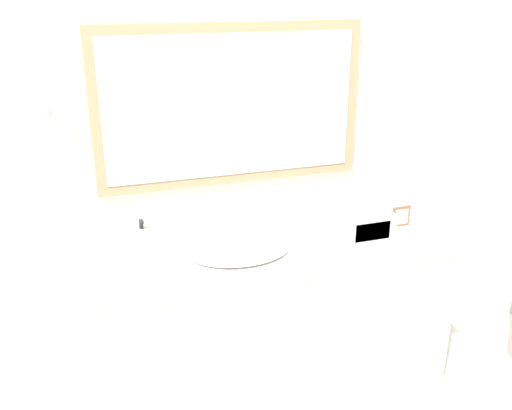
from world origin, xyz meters
name	(u,v)px	position (x,y,z in m)	size (l,w,h in m)	color
wall_back	(242,141)	(0.00, 0.64, 1.28)	(8.00, 0.18, 2.55)	white
vanity_counter	(264,328)	(0.00, 0.31, 0.44)	(1.75, 0.60, 0.88)	white
sink_basin	(238,248)	(-0.13, 0.29, 0.90)	(0.46, 0.40, 0.19)	white
soap_bottle	(143,245)	(-0.54, 0.31, 0.96)	(0.07, 0.07, 0.20)	beige
appliance_box	(367,227)	(0.46, 0.22, 0.94)	(0.24, 0.12, 0.13)	#BCBCC1
picture_frame	(401,216)	(0.70, 0.31, 0.93)	(0.10, 0.01, 0.10)	brown
hand_towel_near_sink	(91,250)	(-0.74, 0.45, 0.91)	(0.15, 0.12, 0.05)	silver
metal_tray	(356,216)	(0.55, 0.48, 0.89)	(0.18, 0.10, 0.01)	silver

